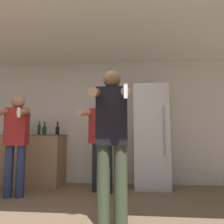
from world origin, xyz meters
TOP-DOWN VIEW (x-y plane):
  - wall_back at (0.00, 2.86)m, footprint 7.00×0.06m
  - ceiling_slab at (0.00, 1.42)m, footprint 7.00×3.35m
  - refrigerator at (1.12, 2.52)m, footprint 0.64×0.66m
  - counter at (-1.25, 2.54)m, footprint 1.28×0.61m
  - bottle_tall_gin at (-0.73, 2.54)m, footprint 0.08×0.08m
  - bottle_dark_rum at (-1.12, 2.54)m, footprint 0.06×0.06m
  - bottle_brown_liquor at (-1.41, 2.54)m, footprint 0.08×0.08m
  - bottle_green_wine at (-1.00, 2.54)m, footprint 0.08×0.08m
  - person_woman_foreground at (0.56, 0.66)m, footprint 0.42×0.46m
  - person_man_side at (-1.09, 1.64)m, footprint 0.45×0.47m
  - person_spectator_back at (0.24, 2.09)m, footprint 0.65×0.66m

SIDE VIEW (x-z plane):
  - counter at x=-1.25m, z-range 0.00..0.98m
  - person_man_side at x=-1.09m, z-range 0.12..1.74m
  - person_woman_foreground at x=0.56m, z-range 0.09..1.77m
  - refrigerator at x=1.12m, z-range 0.00..1.92m
  - person_spectator_back at x=0.24m, z-range 0.14..1.78m
  - bottle_green_wine at x=-1.00m, z-range 0.94..1.22m
  - bottle_tall_gin at x=-0.73m, z-range 0.95..1.22m
  - bottle_dark_rum at x=-1.12m, z-range 0.96..1.24m
  - bottle_brown_liquor at x=-1.41m, z-range 0.95..1.30m
  - wall_back at x=0.00m, z-range 0.00..2.55m
  - ceiling_slab at x=0.00m, z-range 2.55..2.60m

